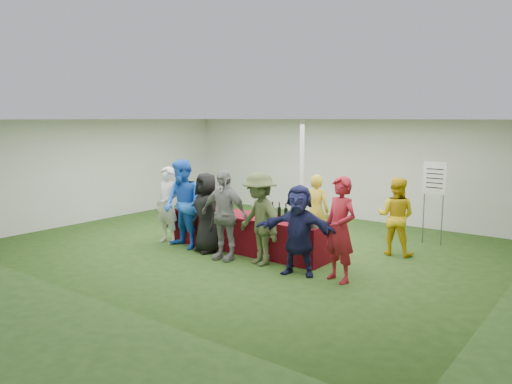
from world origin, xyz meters
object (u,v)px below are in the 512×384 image
Objects in this scene: customer_1 at (183,204)px; customer_4 at (259,219)px; wine_list_sign at (434,184)px; customer_0 at (167,205)px; staff_pourer at (316,211)px; customer_3 at (224,215)px; staff_back at (396,216)px; customer_2 at (206,213)px; customer_5 at (299,230)px; customer_6 at (340,229)px; dump_bucket at (313,223)px; serving_table at (248,233)px.

customer_1 is 2.00m from customer_4.
customer_4 is at bearing 11.36° from customer_1.
customer_0 is (-4.68, -3.41, -0.47)m from wine_list_sign.
customer_3 reaches higher than staff_pourer.
customer_0 is (-4.35, -2.11, 0.06)m from staff_back.
customer_2 is 1.03× the size of customer_5.
customer_1 is at bearing -161.51° from customer_6.
wine_list_sign is at bearing 64.04° from customer_2.
wine_list_sign is 0.96× the size of customer_1.
wine_list_sign is at bearing 68.97° from dump_bucket.
staff_back is 2.18m from customer_6.
staff_pourer is 0.98× the size of customer_5.
customer_6 is (-0.43, -3.47, -0.42)m from wine_list_sign.
customer_4 is (-2.09, -3.50, -0.44)m from wine_list_sign.
wine_list_sign is 4.10m from customer_4.
customer_0 is at bearing -143.96° from wine_list_sign.
dump_bucket is at bearing 45.30° from customer_4.
customer_0 reaches higher than dump_bucket.
customer_6 is (0.75, -0.40, 0.05)m from dump_bucket.
serving_table is at bearing -176.54° from customer_6.
customer_0 is 1.06× the size of customer_5.
staff_back reaches higher than staff_pourer.
wine_list_sign reaches higher than serving_table.
serving_table is at bearing 140.21° from customer_5.
customer_4 is (-0.16, -1.81, 0.09)m from staff_pourer.
wine_list_sign is at bearing 51.68° from customer_1.
customer_4 reaches higher than staff_back.
wine_list_sign is at bearing 44.92° from serving_table.
dump_bucket is 0.12× the size of customer_3.
wine_list_sign is at bearing 37.68° from customer_0.
dump_bucket is 3.33m from wine_list_sign.
customer_5 is at bearing -23.46° from serving_table.
customer_4 is (0.76, 0.14, -0.01)m from customer_3.
customer_4 is at bearing 158.63° from customer_5.
wine_list_sign is 3.81m from customer_5.
customer_6 reaches higher than customer_5.
customer_4 is at bearing 44.44° from staff_back.
staff_pourer is 1.65m from staff_back.
customer_1 reaches higher than customer_4.
wine_list_sign reaches higher than customer_3.
customer_0 is (-2.75, -1.71, 0.06)m from staff_pourer.
serving_table is at bearing 40.89° from staff_pourer.
customer_1 is 2.91m from customer_5.
customer_0 is 1.20m from customer_2.
customer_5 is (1.69, -0.73, 0.42)m from serving_table.
staff_back is 0.98× the size of customer_5.
staff_back is at bearing 71.19° from customer_4.
customer_5 is at bearing 15.86° from customer_2.
staff_back is 0.96× the size of customer_2.
customer_1 reaches higher than serving_table.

